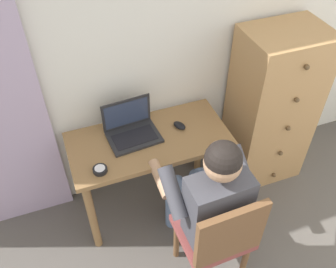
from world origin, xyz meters
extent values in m
cube|color=silver|center=(0.00, 2.20, 1.25)|extent=(4.80, 0.05, 2.50)
cube|color=olive|center=(-0.41, 1.87, 0.71)|extent=(1.08, 0.53, 0.03)
cylinder|color=olive|center=(-0.90, 1.66, 0.35)|extent=(0.06, 0.06, 0.69)
cylinder|color=olive|center=(0.07, 1.66, 0.35)|extent=(0.06, 0.06, 0.69)
cylinder|color=olive|center=(-0.90, 2.07, 0.35)|extent=(0.06, 0.06, 0.69)
cylinder|color=olive|center=(0.07, 2.07, 0.35)|extent=(0.06, 0.06, 0.69)
cube|color=tan|center=(0.59, 1.92, 0.65)|extent=(0.57, 0.43, 1.31)
sphere|color=brown|center=(0.59, 1.69, 0.13)|extent=(0.04, 0.04, 0.04)
sphere|color=brown|center=(0.59, 1.69, 0.39)|extent=(0.04, 0.04, 0.04)
sphere|color=brown|center=(0.59, 1.69, 0.65)|extent=(0.04, 0.04, 0.04)
sphere|color=brown|center=(0.59, 1.69, 0.91)|extent=(0.04, 0.04, 0.04)
sphere|color=brown|center=(0.59, 1.69, 1.17)|extent=(0.04, 0.04, 0.04)
cube|color=brown|center=(-0.22, 1.22, 0.44)|extent=(0.43, 0.41, 0.05)
cube|color=brown|center=(-0.21, 1.04, 0.68)|extent=(0.42, 0.05, 0.42)
cylinder|color=brown|center=(-0.05, 1.39, 0.21)|extent=(0.04, 0.04, 0.42)
cylinder|color=brown|center=(-0.39, 1.38, 0.21)|extent=(0.04, 0.04, 0.42)
cylinder|color=brown|center=(-0.05, 1.07, 0.21)|extent=(0.04, 0.04, 0.42)
cylinder|color=#6B84AD|center=(-0.13, 1.45, 0.49)|extent=(0.15, 0.40, 0.14)
cylinder|color=#6B84AD|center=(-0.31, 1.44, 0.49)|extent=(0.15, 0.40, 0.14)
cylinder|color=#6B84AD|center=(-0.14, 1.65, 0.24)|extent=(0.11, 0.11, 0.49)
cylinder|color=#6B84AD|center=(-0.32, 1.64, 0.24)|extent=(0.11, 0.11, 0.49)
cube|color=#3F3F47|center=(-0.22, 1.21, 0.72)|extent=(0.37, 0.21, 0.46)
cylinder|color=#3F3F47|center=(0.00, 1.35, 0.80)|extent=(0.10, 0.30, 0.25)
cylinder|color=#3F3F47|center=(-0.44, 1.34, 0.80)|extent=(0.10, 0.30, 0.25)
cylinder|color=tan|center=(-0.01, 1.55, 0.70)|extent=(0.08, 0.27, 0.11)
cylinder|color=tan|center=(-0.45, 1.54, 0.70)|extent=(0.08, 0.27, 0.11)
sphere|color=tan|center=(-0.22, 1.22, 1.08)|extent=(0.20, 0.20, 0.20)
sphere|color=black|center=(-0.22, 1.22, 1.11)|extent=(0.20, 0.20, 0.20)
cube|color=#232326|center=(-0.50, 1.90, 0.74)|extent=(0.36, 0.27, 0.02)
cube|color=black|center=(-0.50, 1.89, 0.75)|extent=(0.30, 0.17, 0.00)
cube|color=#232326|center=(-0.51, 2.03, 0.86)|extent=(0.34, 0.04, 0.22)
cube|color=#2D3851|center=(-0.51, 2.02, 0.86)|extent=(0.31, 0.03, 0.18)
ellipsoid|color=black|center=(-0.18, 1.90, 0.74)|extent=(0.09, 0.12, 0.03)
cylinder|color=black|center=(-0.78, 1.70, 0.74)|extent=(0.09, 0.09, 0.03)
cylinder|color=silver|center=(-0.78, 1.70, 0.76)|extent=(0.06, 0.06, 0.00)
camera|label=1|loc=(-0.91, 0.15, 2.47)|focal=39.71mm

